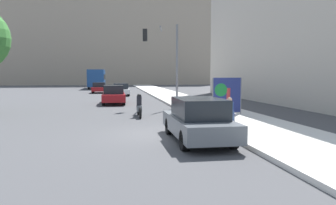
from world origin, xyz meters
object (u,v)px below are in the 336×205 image
parked_car_curbside (198,120)px  pedestrian_behind (215,94)px  seated_protester (230,110)px  city_bus_on_road (97,78)px  car_on_road_midblock (121,89)px  motorcycle_on_road (139,107)px  traffic_light_pole (165,52)px  protest_banner (227,95)px  jogger_on_sidewalk (228,99)px  car_on_road_distant (99,88)px  car_on_road_nearest (114,95)px

parked_car_curbside → pedestrian_behind: bearing=68.9°
seated_protester → city_bus_on_road: city_bus_on_road is taller
seated_protester → car_on_road_midblock: (-4.37, 23.38, -0.07)m
seated_protester → motorcycle_on_road: (-3.78, 4.10, -0.22)m
car_on_road_midblock → city_bus_on_road: bearing=100.3°
car_on_road_midblock → traffic_light_pole: bearing=-79.5°
protest_banner → traffic_light_pole: 6.45m
protest_banner → parked_car_curbside: size_ratio=0.44×
traffic_light_pole → parked_car_curbside: (-0.62, -11.49, -3.17)m
motorcycle_on_road → parked_car_curbside: bearing=-77.8°
seated_protester → city_bus_on_road: size_ratio=0.11×
jogger_on_sidewalk → car_on_road_distant: (-8.18, 26.12, -0.31)m
car_on_road_nearest → motorcycle_on_road: bearing=-80.8°
traffic_light_pole → car_on_road_distant: bearing=104.5°
pedestrian_behind → motorcycle_on_road: (-5.03, -1.99, -0.55)m
car_on_road_distant → pedestrian_behind: bearing=-70.5°
protest_banner → motorcycle_on_road: 4.92m
car_on_road_midblock → city_bus_on_road: 20.23m
car_on_road_nearest → car_on_road_distant: size_ratio=1.13×
car_on_road_midblock → seated_protester: bearing=-79.4°
jogger_on_sidewalk → city_bus_on_road: size_ratio=0.16×
protest_banner → parked_car_curbside: 7.08m
parked_car_curbside → car_on_road_nearest: (-2.93, 15.72, -0.01)m
protest_banner → parked_car_curbside: (-3.28, -6.26, -0.47)m
traffic_light_pole → motorcycle_on_road: 5.97m
jogger_on_sidewalk → car_on_road_distant: bearing=-64.7°
seated_protester → motorcycle_on_road: 5.58m
jogger_on_sidewalk → parked_car_curbside: bearing=70.1°
jogger_on_sidewalk → protest_banner: protest_banner is taller
jogger_on_sidewalk → parked_car_curbside: 7.22m
jogger_on_sidewalk → car_on_road_nearest: (-6.31, 9.34, -0.25)m
car_on_road_midblock → motorcycle_on_road: bearing=-88.2°
seated_protester → parked_car_curbside: 3.72m
traffic_light_pole → city_bus_on_road: (-6.36, 34.72, -2.08)m
traffic_light_pole → city_bus_on_road: 35.36m
seated_protester → city_bus_on_road: (-7.98, 43.25, 1.07)m
jogger_on_sidewalk → city_bus_on_road: 40.87m
seated_protester → car_on_road_midblock: size_ratio=0.28×
traffic_light_pole → motorcycle_on_road: size_ratio=2.64×
seated_protester → parked_car_curbside: bearing=-108.2°
parked_car_curbside → car_on_road_midblock: 26.43m
protest_banner → car_on_road_midblock: 20.80m
pedestrian_behind → car_on_road_midblock: (-5.62, 17.29, -0.40)m
jogger_on_sidewalk → protest_banner: (-0.09, -0.12, 0.22)m
car_on_road_midblock → motorcycle_on_road: size_ratio=1.94×
pedestrian_behind → seated_protester: bearing=52.7°
jogger_on_sidewalk → city_bus_on_road: bearing=-69.2°
traffic_light_pole → city_bus_on_road: traffic_light_pole is taller
protest_banner → car_on_road_distant: 27.46m
seated_protester → motorcycle_on_road: bearing=151.6°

